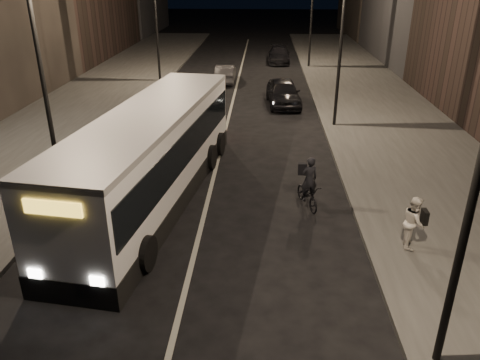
# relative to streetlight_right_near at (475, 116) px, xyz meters

# --- Properties ---
(ground) EXTENTS (180.00, 180.00, 0.00)m
(ground) POSITION_rel_streetlight_right_near_xyz_m (-5.33, 4.00, -5.36)
(ground) COLOR black
(ground) RESTS_ON ground
(sidewalk_right) EXTENTS (7.00, 70.00, 0.16)m
(sidewalk_right) POSITION_rel_streetlight_right_near_xyz_m (3.17, 18.00, -5.28)
(sidewalk_right) COLOR #373835
(sidewalk_right) RESTS_ON ground
(sidewalk_left) EXTENTS (7.00, 70.00, 0.16)m
(sidewalk_left) POSITION_rel_streetlight_right_near_xyz_m (-13.83, 18.00, -5.28)
(sidewalk_left) COLOR #373835
(sidewalk_left) RESTS_ON ground
(streetlight_right_near) EXTENTS (1.20, 0.44, 8.12)m
(streetlight_right_near) POSITION_rel_streetlight_right_near_xyz_m (0.00, 0.00, 0.00)
(streetlight_right_near) COLOR black
(streetlight_right_near) RESTS_ON sidewalk_right
(streetlight_right_mid) EXTENTS (1.20, 0.44, 8.12)m
(streetlight_right_mid) POSITION_rel_streetlight_right_near_xyz_m (0.00, 16.00, 0.00)
(streetlight_right_mid) COLOR black
(streetlight_right_mid) RESTS_ON sidewalk_right
(streetlight_left_near) EXTENTS (1.20, 0.44, 8.12)m
(streetlight_left_near) POSITION_rel_streetlight_right_near_xyz_m (-10.66, 8.00, 0.00)
(streetlight_left_near) COLOR black
(streetlight_left_near) RESTS_ON sidewalk_left
(streetlight_left_far) EXTENTS (1.20, 0.44, 8.12)m
(streetlight_left_far) POSITION_rel_streetlight_right_near_xyz_m (-10.66, 26.00, 0.00)
(streetlight_left_far) COLOR black
(streetlight_left_far) RESTS_ON sidewalk_left
(city_bus) EXTENTS (4.16, 12.28, 3.25)m
(city_bus) POSITION_rel_streetlight_right_near_xyz_m (-7.21, 7.41, -3.59)
(city_bus) COLOR white
(city_bus) RESTS_ON ground
(cyclist_on_bicycle) EXTENTS (1.07, 1.75, 1.91)m
(cyclist_on_bicycle) POSITION_rel_streetlight_right_near_xyz_m (-1.84, 6.99, -4.73)
(cyclist_on_bicycle) COLOR black
(cyclist_on_bicycle) RESTS_ON ground
(pedestrian_woman) EXTENTS (0.71, 0.85, 1.56)m
(pedestrian_woman) POSITION_rel_streetlight_right_near_xyz_m (0.94, 4.39, -4.42)
(pedestrian_woman) COLOR silver
(pedestrian_woman) RESTS_ON sidewalk_right
(car_near) EXTENTS (2.21, 4.67, 1.54)m
(car_near) POSITION_rel_streetlight_right_near_xyz_m (-2.24, 20.25, -4.59)
(car_near) COLOR black
(car_near) RESTS_ON ground
(car_mid) EXTENTS (1.35, 3.82, 1.26)m
(car_mid) POSITION_rel_streetlight_right_near_xyz_m (-6.21, 26.32, -4.73)
(car_mid) COLOR #363639
(car_mid) RESTS_ON ground
(car_far) EXTENTS (1.89, 4.58, 1.32)m
(car_far) POSITION_rel_streetlight_right_near_xyz_m (-2.14, 34.38, -4.70)
(car_far) COLOR black
(car_far) RESTS_ON ground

